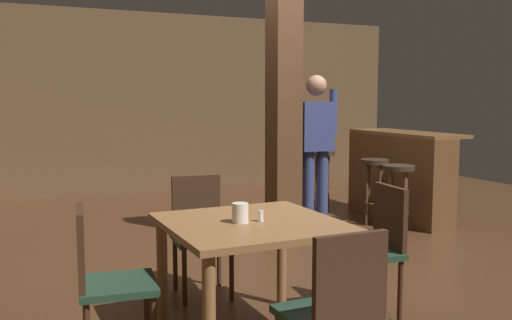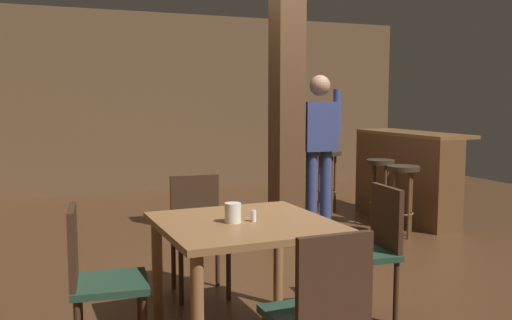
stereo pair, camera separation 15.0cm
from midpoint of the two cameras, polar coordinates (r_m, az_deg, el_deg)
name	(u,v)px [view 1 (the left image)]	position (r m, az deg, el deg)	size (l,w,h in m)	color
ground_plane	(315,262)	(5.31, 5.14, -10.10)	(10.80, 10.80, 0.00)	#422816
wall_back	(171,103)	(9.26, -8.93, 5.66)	(8.00, 0.10, 2.80)	brown
pillar	(284,107)	(5.72, 2.04, 5.33)	(0.28, 0.28, 2.80)	#4C301C
dining_table	(251,239)	(3.52, -1.70, -7.93)	(1.02, 1.02, 0.75)	brown
chair_west	(104,277)	(3.37, -16.25, -11.14)	(0.47, 0.47, 0.89)	#1E3828
chair_north	(200,229)	(4.38, -6.62, -6.84)	(0.46, 0.46, 0.89)	#1E3828
chair_east	(375,243)	(3.99, 10.71, -8.21)	(0.46, 0.46, 0.89)	#1E3828
chair_south	(336,310)	(2.78, 6.42, -14.69)	(0.42, 0.42, 0.89)	#1E3828
napkin_cup	(240,213)	(3.44, -2.85, -5.31)	(0.10, 0.10, 0.12)	silver
salt_shaker	(261,216)	(3.47, -0.77, -5.61)	(0.03, 0.03, 0.07)	silver
standing_person	(316,146)	(5.87, 5.26, 1.45)	(0.47, 0.24, 1.72)	navy
bar_counter	(399,175)	(7.20, 13.52, -1.44)	(0.56, 1.61, 1.07)	brown
bar_stool_near	(398,183)	(6.29, 13.36, -2.29)	(0.34, 0.34, 0.77)	#2D2319
bar_stool_mid	(374,177)	(6.79, 11.14, -1.65)	(0.32, 0.32, 0.77)	#2D2319
bar_stool_far	(321,166)	(7.48, 5.94, -0.60)	(0.36, 0.36, 0.80)	#2D2319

